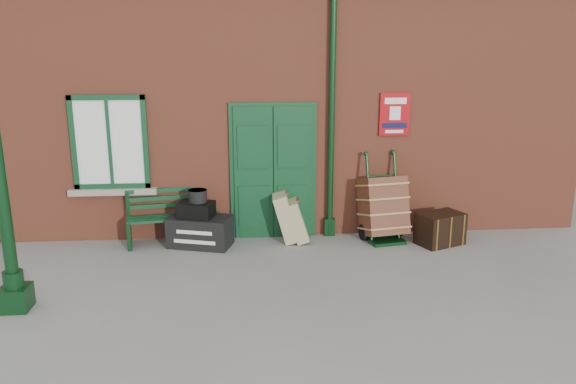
{
  "coord_description": "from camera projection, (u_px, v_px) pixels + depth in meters",
  "views": [
    {
      "loc": [
        -0.79,
        -7.56,
        3.14
      ],
      "look_at": [
        -0.12,
        0.6,
        1.0
      ],
      "focal_mm": 35.0,
      "sensor_mm": 36.0,
      "label": 1
    }
  ],
  "objects": [
    {
      "name": "suitcase_back",
      "position": [
        286.0,
        216.0,
        9.24
      ],
      "size": [
        0.46,
        0.58,
        0.82
      ],
      "primitive_type": "cube",
      "rotation": [
        0.0,
        -0.27,
        -0.04
      ],
      "color": "tan",
      "rests_on": "ground"
    },
    {
      "name": "dark_trunk",
      "position": [
        440.0,
        229.0,
        9.11
      ],
      "size": [
        0.84,
        0.71,
        0.52
      ],
      "primitive_type": "cube",
      "rotation": [
        0.0,
        0.0,
        0.4
      ],
      "color": "black",
      "rests_on": "ground"
    },
    {
      "name": "strongbox",
      "position": [
        196.0,
        210.0,
        8.93
      ],
      "size": [
        0.62,
        0.52,
        0.24
      ],
      "primitive_type": "cube",
      "rotation": [
        0.0,
        0.0,
        -0.29
      ],
      "color": "black",
      "rests_on": "houdini_trunk"
    },
    {
      "name": "ground",
      "position": [
        300.0,
        269.0,
        8.14
      ],
      "size": [
        80.0,
        80.0,
        0.0
      ],
      "primitive_type": "plane",
      "color": "gray",
      "rests_on": "ground"
    },
    {
      "name": "canopy_column",
      "position": [
        3.0,
        199.0,
        6.54
      ],
      "size": [
        0.34,
        0.34,
        3.61
      ],
      "color": "black",
      "rests_on": "ground"
    },
    {
      "name": "porter_trolley",
      "position": [
        383.0,
        207.0,
        9.26
      ],
      "size": [
        0.81,
        0.86,
        1.43
      ],
      "rotation": [
        0.0,
        0.0,
        0.18
      ],
      "color": "black",
      "rests_on": "ground"
    },
    {
      "name": "suitcase_front",
      "position": [
        297.0,
        220.0,
        9.23
      ],
      "size": [
        0.43,
        0.53,
        0.71
      ],
      "primitive_type": "cube",
      "rotation": [
        0.0,
        -0.32,
        -0.04
      ],
      "color": "tan",
      "rests_on": "ground"
    },
    {
      "name": "bench",
      "position": [
        174.0,
        215.0,
        9.15
      ],
      "size": [
        1.54,
        0.69,
        0.92
      ],
      "rotation": [
        0.0,
        0.0,
        0.16
      ],
      "color": "#103D20",
      "rests_on": "ground"
    },
    {
      "name": "houdini_trunk",
      "position": [
        200.0,
        231.0,
        9.03
      ],
      "size": [
        1.09,
        0.79,
        0.49
      ],
      "primitive_type": "cube",
      "rotation": [
        0.0,
        0.0,
        -0.29
      ],
      "color": "black",
      "rests_on": "ground"
    },
    {
      "name": "hatbox",
      "position": [
        198.0,
        196.0,
        8.9
      ],
      "size": [
        0.36,
        0.36,
        0.19
      ],
      "primitive_type": "cylinder",
      "rotation": [
        0.0,
        0.0,
        -0.29
      ],
      "color": "black",
      "rests_on": "strongbox"
    },
    {
      "name": "station_building",
      "position": [
        282.0,
        97.0,
        10.96
      ],
      "size": [
        10.3,
        4.3,
        4.36
      ],
      "color": "#9B4932",
      "rests_on": "ground"
    }
  ]
}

